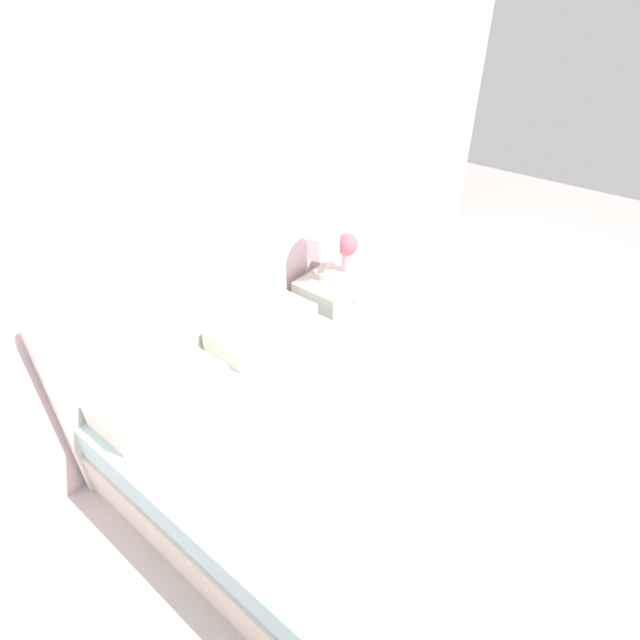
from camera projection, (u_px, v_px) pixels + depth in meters
ground_plane at (202, 406)px, 3.48m from camera, size 12.00×12.00×0.00m
wall_back at (161, 233)px, 2.76m from camera, size 8.00×0.06×2.60m
bed at (307, 449)px, 2.82m from camera, size 1.72×2.11×1.17m
nightstand at (332, 309)px, 3.96m from camera, size 0.50×0.42×0.56m
table_lamp at (323, 246)px, 3.63m from camera, size 0.24×0.24×0.37m
flower_vase at (347, 247)px, 3.79m from camera, size 0.17×0.17×0.30m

